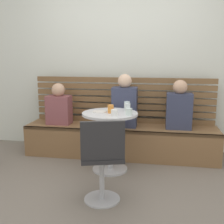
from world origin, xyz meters
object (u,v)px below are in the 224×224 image
object	(u,v)px
booth_bench	(120,141)
person_child_left	(179,107)
cup_tumbler_orange	(111,109)
cup_glass_short	(129,112)
cup_glass_tall	(127,106)
cup_water_clear	(128,108)
cafe_table	(110,130)
person_child_middle	(59,106)
white_chair	(102,158)
plate_small	(100,112)
cup_ceramic_white	(115,113)
person_adult	(125,103)

from	to	relation	value
booth_bench	person_child_left	distance (m)	0.95
cup_tumbler_orange	cup_glass_short	bearing A→B (deg)	-20.21
cup_glass_tall	cup_water_clear	bearing A→B (deg)	-77.36
cafe_table	cup_glass_short	world-z (taller)	cup_glass_short
cup_tumbler_orange	cup_water_clear	xyz separation A→B (m)	(0.20, 0.08, 0.01)
cafe_table	cup_glass_tall	world-z (taller)	cup_glass_tall
person_child_middle	cup_water_clear	world-z (taller)	person_child_middle
white_chair	person_child_middle	world-z (taller)	person_child_middle
white_chair	cup_water_clear	distance (m)	0.94
white_chair	cup_tumbler_orange	world-z (taller)	white_chair
person_child_middle	plate_small	size ratio (longest dim) A/B	3.50
white_chair	cup_ceramic_white	world-z (taller)	white_chair
person_adult	cup_ceramic_white	xyz separation A→B (m)	(-0.03, -0.68, 0.01)
booth_bench	cup_glass_short	world-z (taller)	cup_glass_short
cafe_table	booth_bench	bearing A→B (deg)	84.02
person_child_left	cup_tumbler_orange	world-z (taller)	person_child_left
person_child_middle	plate_small	distance (m)	0.88
cup_water_clear	person_adult	bearing A→B (deg)	101.71
white_chair	person_child_middle	bearing A→B (deg)	124.70
cup_ceramic_white	cup_glass_tall	size ratio (longest dim) A/B	0.67
cafe_table	person_child_left	size ratio (longest dim) A/B	1.11
cafe_table	cup_ceramic_white	bearing A→B (deg)	-62.86
person_adult	cup_water_clear	world-z (taller)	person_adult
booth_bench	cup_glass_tall	bearing A→B (deg)	-70.94
person_adult	cup_water_clear	size ratio (longest dim) A/B	6.69
cafe_table	cup_ceramic_white	world-z (taller)	cup_ceramic_white
white_chair	cup_glass_tall	distance (m)	1.01
booth_bench	cup_glass_tall	distance (m)	0.71
cup_water_clear	cup_glass_short	world-z (taller)	cup_water_clear
cafe_table	person_child_middle	size ratio (longest dim) A/B	1.25
person_child_left	cup_ceramic_white	world-z (taller)	person_child_left
white_chair	cup_glass_tall	xyz separation A→B (m)	(0.12, 0.95, 0.34)
booth_bench	cup_ceramic_white	bearing A→B (deg)	-87.66
cup_ceramic_white	person_adult	bearing A→B (deg)	87.50
booth_bench	white_chair	xyz separation A→B (m)	(0.02, -1.34, 0.24)
person_child_left	person_child_middle	bearing A→B (deg)	-179.15
cup_water_clear	cafe_table	bearing A→B (deg)	-165.76
white_chair	person_child_left	world-z (taller)	person_child_left
cup_glass_short	cafe_table	bearing A→B (deg)	155.68
white_chair	person_child_left	bearing A→B (deg)	59.83
person_child_left	cup_tumbler_orange	distance (m)	1.01
booth_bench	person_child_middle	size ratio (longest dim) A/B	4.54
plate_small	cup_glass_tall	bearing A→B (deg)	22.26
cup_tumbler_orange	cup_glass_tall	size ratio (longest dim) A/B	0.83
person_child_middle	cup_tumbler_orange	bearing A→B (deg)	-32.03
white_chair	person_child_middle	xyz separation A→B (m)	(-0.92, 1.32, 0.24)
cafe_table	white_chair	world-z (taller)	white_chair
cafe_table	white_chair	bearing A→B (deg)	-84.99
person_adult	cup_glass_tall	xyz separation A→B (m)	(0.08, -0.38, 0.03)
person_child_middle	cup_glass_tall	world-z (taller)	person_child_middle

